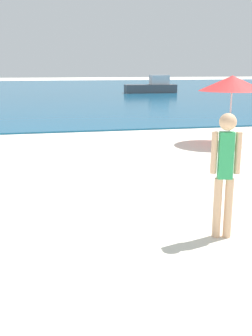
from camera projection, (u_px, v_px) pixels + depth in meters
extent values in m
cube|color=#14567F|center=(45.00, 89.00, 42.91)|extent=(160.00, 60.00, 0.06)
cylinder|color=#DDAD84|center=(217.00, 208.00, 5.48)|extent=(0.11, 0.11, 0.84)
cylinder|color=#DDAD84|center=(228.00, 208.00, 5.48)|extent=(0.11, 0.11, 0.84)
cube|color=#2DA35B|center=(226.00, 156.00, 5.30)|extent=(0.22, 0.17, 0.63)
sphere|color=#DDAD84|center=(228.00, 122.00, 5.20)|extent=(0.23, 0.23, 0.23)
cylinder|color=#DDAD84|center=(214.00, 153.00, 5.30)|extent=(0.08, 0.08, 0.56)
cylinder|color=#DDAD84|center=(238.00, 153.00, 5.29)|extent=(0.08, 0.08, 0.56)
cube|color=#4C4C51|center=(150.00, 89.00, 36.44)|extent=(4.62, 1.53, 0.74)
cube|color=silver|center=(159.00, 80.00, 36.41)|extent=(1.67, 1.05, 0.83)
cylinder|color=#B7B7BC|center=(231.00, 110.00, 12.24)|extent=(0.05, 0.05, 2.03)
cone|color=red|center=(232.00, 83.00, 12.04)|extent=(2.01, 2.01, 0.45)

